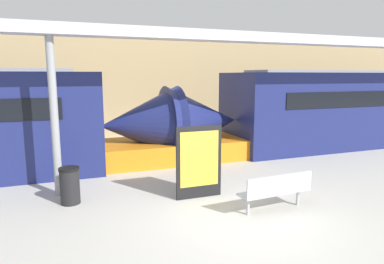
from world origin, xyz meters
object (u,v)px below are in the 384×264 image
(bench_near, at_px, (277,189))
(support_column_near, at_px, (54,118))
(poster_board, at_px, (199,162))
(train_left, at_px, (375,108))
(trash_bin, at_px, (70,185))

(bench_near, relative_size, support_column_near, 0.45)
(bench_near, distance_m, support_column_near, 5.55)
(poster_board, xyz_separation_m, support_column_near, (-3.25, 1.42, 1.06))
(train_left, distance_m, bench_near, 10.52)
(train_left, height_order, support_column_near, support_column_near)
(bench_near, xyz_separation_m, trash_bin, (-4.29, 2.10, -0.07))
(trash_bin, bearing_deg, support_column_near, 109.58)
(support_column_near, bearing_deg, trash_bin, -70.42)
(support_column_near, bearing_deg, poster_board, -23.59)
(trash_bin, relative_size, support_column_near, 0.22)
(bench_near, height_order, trash_bin, trash_bin)
(poster_board, distance_m, support_column_near, 3.71)
(train_left, relative_size, poster_board, 10.95)
(train_left, bearing_deg, support_column_near, -169.05)
(trash_bin, bearing_deg, poster_board, -13.02)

